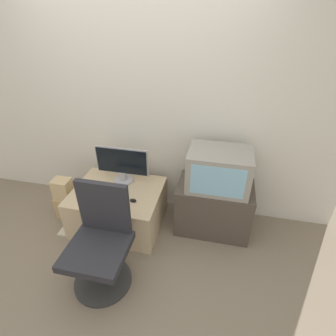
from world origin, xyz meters
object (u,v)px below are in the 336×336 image
object	(u,v)px
main_monitor	(122,164)
keyboard	(110,199)
cardboard_box_lower	(67,206)
book	(69,232)
office_chair	(101,245)
crt_tv	(219,170)
mouse	(133,200)

from	to	relation	value
main_monitor	keyboard	world-z (taller)	main_monitor
cardboard_box_lower	keyboard	bearing A→B (deg)	-12.43
book	office_chair	bearing A→B (deg)	-33.39
main_monitor	book	xyz separation A→B (m)	(-0.50, -0.48, -0.66)
main_monitor	office_chair	distance (m)	0.93
keyboard	main_monitor	bearing A→B (deg)	86.86
keyboard	cardboard_box_lower	distance (m)	0.73
keyboard	crt_tv	distance (m)	1.14
keyboard	crt_tv	xyz separation A→B (m)	(1.05, 0.31, 0.31)
keyboard	crt_tv	size ratio (longest dim) A/B	0.59
keyboard	cardboard_box_lower	xyz separation A→B (m)	(-0.64, 0.14, -0.33)
main_monitor	cardboard_box_lower	size ratio (longest dim) A/B	2.21
office_chair	cardboard_box_lower	xyz separation A→B (m)	(-0.77, 0.67, -0.28)
keyboard	book	bearing A→B (deg)	-165.64
keyboard	mouse	distance (m)	0.25
crt_tv	office_chair	world-z (taller)	crt_tv
main_monitor	crt_tv	size ratio (longest dim) A/B	0.97
mouse	book	world-z (taller)	mouse
book	main_monitor	bearing A→B (deg)	43.37
cardboard_box_lower	book	distance (m)	0.33
mouse	crt_tv	bearing A→B (deg)	19.92
main_monitor	keyboard	xyz separation A→B (m)	(-0.02, -0.35, -0.21)
main_monitor	keyboard	size ratio (longest dim) A/B	1.64
keyboard	crt_tv	bearing A→B (deg)	16.45
main_monitor	office_chair	world-z (taller)	office_chair
main_monitor	crt_tv	distance (m)	1.04
cardboard_box_lower	office_chair	bearing A→B (deg)	-41.04
keyboard	office_chair	size ratio (longest dim) A/B	0.38
mouse	office_chair	bearing A→B (deg)	-101.05
main_monitor	mouse	bearing A→B (deg)	-55.88
mouse	cardboard_box_lower	world-z (taller)	mouse
keyboard	mouse	size ratio (longest dim) A/B	5.29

